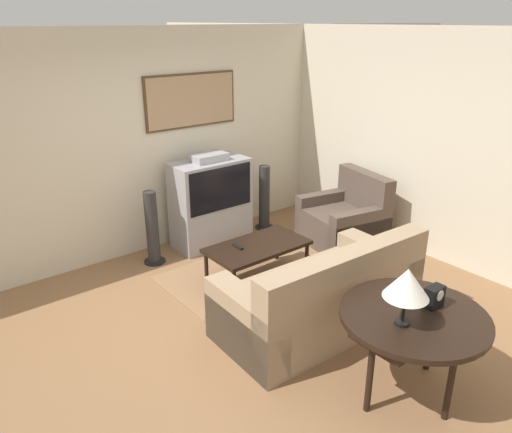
% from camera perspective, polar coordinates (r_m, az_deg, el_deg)
% --- Properties ---
extents(ground_plane, '(12.00, 12.00, 0.00)m').
position_cam_1_polar(ground_plane, '(5.06, -0.62, -11.47)').
color(ground_plane, '#8E6642').
extents(wall_back, '(12.00, 0.10, 2.70)m').
position_cam_1_polar(wall_back, '(6.22, -12.87, 8.07)').
color(wall_back, beige).
rests_on(wall_back, ground_plane).
extents(wall_right, '(0.06, 12.00, 2.70)m').
position_cam_1_polar(wall_right, '(6.36, 18.51, 7.72)').
color(wall_right, beige).
rests_on(wall_right, ground_plane).
extents(area_rug, '(2.13, 1.52, 0.01)m').
position_cam_1_polar(area_rug, '(5.81, 0.88, -6.66)').
color(area_rug, '#99704C').
rests_on(area_rug, ground_plane).
extents(tv, '(1.00, 0.49, 1.21)m').
position_cam_1_polar(tv, '(6.43, -5.18, 1.66)').
color(tv, '#9E9EA3').
rests_on(tv, ground_plane).
extents(couch, '(1.95, 1.01, 0.92)m').
position_cam_1_polar(couch, '(4.79, 7.49, -9.20)').
color(couch, '#9E8466').
rests_on(couch, ground_plane).
extents(armchair, '(1.03, 1.09, 0.93)m').
position_cam_1_polar(armchair, '(6.59, 10.09, -0.55)').
color(armchair, brown).
rests_on(armchair, ground_plane).
extents(coffee_table, '(1.12, 0.61, 0.44)m').
position_cam_1_polar(coffee_table, '(5.52, 0.17, -3.65)').
color(coffee_table, black).
rests_on(coffee_table, ground_plane).
extents(console_table, '(1.11, 1.11, 0.72)m').
position_cam_1_polar(console_table, '(3.98, 17.58, -11.35)').
color(console_table, black).
rests_on(console_table, ground_plane).
extents(table_lamp, '(0.32, 0.32, 0.44)m').
position_cam_1_polar(table_lamp, '(3.64, 16.87, -7.36)').
color(table_lamp, black).
rests_on(table_lamp, console_table).
extents(mantel_clock, '(0.16, 0.10, 0.17)m').
position_cam_1_polar(mantel_clock, '(4.05, 19.70, -8.61)').
color(mantel_clock, black).
rests_on(mantel_clock, console_table).
extents(remote, '(0.05, 0.16, 0.02)m').
position_cam_1_polar(remote, '(5.45, -2.09, -3.45)').
color(remote, black).
rests_on(remote, coffee_table).
extents(speaker_tower_left, '(0.26, 0.26, 0.91)m').
position_cam_1_polar(speaker_tower_left, '(6.06, -11.77, -1.50)').
color(speaker_tower_left, black).
rests_on(speaker_tower_left, ground_plane).
extents(speaker_tower_right, '(0.26, 0.26, 0.91)m').
position_cam_1_polar(speaker_tower_right, '(6.94, 0.95, 1.97)').
color(speaker_tower_right, black).
rests_on(speaker_tower_right, ground_plane).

